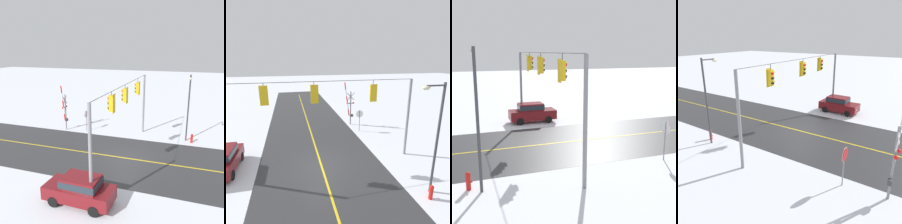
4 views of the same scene
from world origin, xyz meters
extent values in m
plane|color=silver|center=(0.00, 0.00, 0.00)|extent=(160.00, 160.00, 0.00)
cylinder|color=gray|center=(-7.00, 0.00, 3.10)|extent=(0.20, 0.20, 6.20)
cylinder|color=gray|center=(7.00, 0.00, 3.10)|extent=(0.20, 0.20, 6.20)
cylinder|color=#38383D|center=(0.00, 0.00, 6.20)|extent=(14.00, 0.04, 0.04)
cylinder|color=#38383D|center=(-3.91, 0.00, 6.01)|extent=(0.04, 0.04, 0.38)
cube|color=gold|center=(-3.91, 0.00, 5.28)|extent=(0.34, 0.28, 1.08)
cube|color=gold|center=(-3.91, 0.16, 5.28)|extent=(0.52, 0.03, 1.26)
sphere|color=red|center=(-3.91, -0.15, 5.60)|extent=(0.24, 0.24, 0.24)
cube|color=gold|center=(-3.91, -0.22, 5.68)|extent=(0.26, 0.16, 0.03)
sphere|color=black|center=(-3.91, -0.15, 5.28)|extent=(0.24, 0.24, 0.24)
cube|color=gold|center=(-3.91, -0.22, 5.36)|extent=(0.26, 0.16, 0.03)
sphere|color=black|center=(-3.91, -0.15, 4.96)|extent=(0.24, 0.24, 0.24)
cube|color=gold|center=(-3.91, -0.22, 5.04)|extent=(0.26, 0.16, 0.03)
cylinder|color=#38383D|center=(0.34, 0.00, 6.06)|extent=(0.04, 0.04, 0.28)
cube|color=gold|center=(0.34, 0.00, 5.38)|extent=(0.34, 0.28, 1.08)
cube|color=gold|center=(0.34, 0.16, 5.38)|extent=(0.52, 0.03, 1.26)
sphere|color=red|center=(0.34, -0.15, 5.70)|extent=(0.24, 0.24, 0.24)
cube|color=gold|center=(0.34, -0.22, 5.79)|extent=(0.26, 0.16, 0.03)
sphere|color=black|center=(0.34, -0.15, 5.38)|extent=(0.24, 0.24, 0.24)
cube|color=gold|center=(0.34, -0.22, 5.47)|extent=(0.26, 0.16, 0.03)
sphere|color=black|center=(0.34, -0.15, 5.06)|extent=(0.24, 0.24, 0.24)
cube|color=gold|center=(0.34, -0.22, 5.15)|extent=(0.26, 0.16, 0.03)
cylinder|color=#38383D|center=(3.50, 0.00, 6.08)|extent=(0.04, 0.04, 0.23)
cube|color=gold|center=(3.50, 0.00, 5.43)|extent=(0.34, 0.28, 1.08)
cube|color=gold|center=(3.50, 0.16, 5.43)|extent=(0.52, 0.03, 1.26)
sphere|color=red|center=(3.50, -0.15, 5.75)|extent=(0.24, 0.24, 0.24)
cube|color=gold|center=(3.50, -0.22, 5.83)|extent=(0.26, 0.16, 0.03)
sphere|color=black|center=(3.50, -0.15, 5.43)|extent=(0.24, 0.24, 0.24)
cube|color=gold|center=(3.50, -0.22, 5.51)|extent=(0.26, 0.16, 0.03)
sphere|color=black|center=(3.50, -0.15, 5.11)|extent=(0.24, 0.24, 0.24)
cube|color=gold|center=(3.50, -0.22, 5.19)|extent=(0.26, 0.16, 0.03)
cylinder|color=gray|center=(-5.20, -5.90, 1.15)|extent=(0.07, 0.07, 2.30)
cylinder|color=#B71414|center=(-5.20, -5.94, 1.95)|extent=(0.76, 0.03, 0.76)
cylinder|color=white|center=(-5.20, -5.92, 1.95)|extent=(0.80, 0.02, 0.80)
cube|color=maroon|center=(6.72, -0.90, 0.72)|extent=(1.83, 4.13, 0.80)
cube|color=maroon|center=(6.72, -0.75, 1.42)|extent=(1.53, 2.16, 0.64)
cube|color=#232D38|center=(6.72, -0.75, 1.42)|extent=(1.57, 2.24, 0.40)
sphere|color=#EFEACC|center=(7.25, -2.98, 0.77)|extent=(0.16, 0.16, 0.16)
sphere|color=#EFEACC|center=(6.11, -2.96, 0.77)|extent=(0.16, 0.16, 0.16)
cylinder|color=black|center=(7.49, -2.18, 0.32)|extent=(0.23, 0.64, 0.64)
cylinder|color=black|center=(5.89, -2.15, 0.32)|extent=(0.23, 0.64, 0.64)
cylinder|color=black|center=(7.54, 0.36, 0.32)|extent=(0.23, 0.64, 0.64)
cylinder|color=black|center=(5.94, 0.39, 0.32)|extent=(0.23, 0.64, 0.64)
cylinder|color=#38383D|center=(-5.80, 4.58, 3.25)|extent=(0.14, 0.14, 6.50)
cylinder|color=#38383D|center=(-5.25, 4.58, 6.35)|extent=(1.10, 0.09, 0.09)
ellipsoid|color=beige|center=(-4.70, 4.58, 6.25)|extent=(0.44, 0.28, 0.22)
cylinder|color=red|center=(-5.40, 5.13, 0.35)|extent=(0.22, 0.22, 0.70)
sphere|color=red|center=(-5.40, 5.13, 0.76)|extent=(0.24, 0.24, 0.24)
cylinder|color=red|center=(-5.40, 4.99, 0.39)|extent=(0.09, 0.10, 0.09)
camera|label=1|loc=(17.98, 4.99, 8.89)|focal=39.03mm
camera|label=2|loc=(1.91, 12.75, 7.65)|focal=30.87mm
camera|label=3|loc=(-18.87, 5.30, 6.29)|focal=47.65mm
camera|label=4|loc=(-15.71, -9.36, 7.96)|focal=36.17mm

